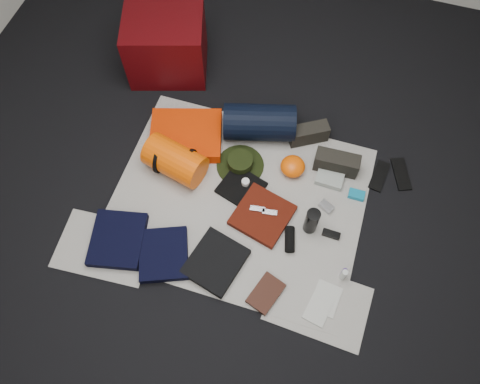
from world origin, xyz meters
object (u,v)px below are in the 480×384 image
(stuff_sack, at_px, (175,161))
(sleeping_pad, at_px, (186,135))
(red_cabinet, at_px, (166,45))
(navy_duffel, at_px, (259,122))
(paperback_book, at_px, (266,293))
(compact_camera, at_px, (326,207))
(water_bottle, at_px, (312,221))

(stuff_sack, bearing_deg, sleeping_pad, 95.23)
(red_cabinet, xyz_separation_m, sleeping_pad, (0.35, -0.58, -0.18))
(navy_duffel, distance_m, paperback_book, 1.15)
(compact_camera, bearing_deg, paperback_book, -81.42)
(stuff_sack, distance_m, compact_camera, 1.03)
(sleeping_pad, xyz_separation_m, compact_camera, (1.04, -0.23, -0.03))
(water_bottle, bearing_deg, red_cabinet, 143.48)
(paperback_book, bearing_deg, sleeping_pad, 152.04)
(compact_camera, distance_m, paperback_book, 0.69)
(sleeping_pad, bearing_deg, water_bottle, -22.19)
(navy_duffel, distance_m, water_bottle, 0.78)
(water_bottle, distance_m, paperback_book, 0.52)
(stuff_sack, bearing_deg, water_bottle, -8.95)
(stuff_sack, height_order, compact_camera, stuff_sack)
(stuff_sack, bearing_deg, red_cabinet, 114.02)
(stuff_sack, relative_size, compact_camera, 4.29)
(sleeping_pad, height_order, compact_camera, sleeping_pad)
(water_bottle, relative_size, paperback_book, 0.97)
(navy_duffel, xyz_separation_m, paperback_book, (0.36, -1.08, -0.11))
(stuff_sack, xyz_separation_m, navy_duffel, (0.44, 0.45, 0.01))
(red_cabinet, relative_size, navy_duffel, 1.14)
(water_bottle, xyz_separation_m, compact_camera, (0.07, 0.17, -0.09))
(navy_duffel, xyz_separation_m, water_bottle, (0.51, -0.60, -0.02))
(water_bottle, xyz_separation_m, paperback_book, (-0.15, -0.49, -0.09))
(sleeping_pad, distance_m, paperback_book, 1.21)
(navy_duffel, bearing_deg, red_cabinet, 139.31)
(red_cabinet, height_order, sleeping_pad, red_cabinet)
(compact_camera, height_order, paperback_book, compact_camera)
(navy_duffel, distance_m, compact_camera, 0.73)
(sleeping_pad, height_order, stuff_sack, stuff_sack)
(sleeping_pad, xyz_separation_m, stuff_sack, (0.02, -0.25, 0.07))
(sleeping_pad, distance_m, navy_duffel, 0.51)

